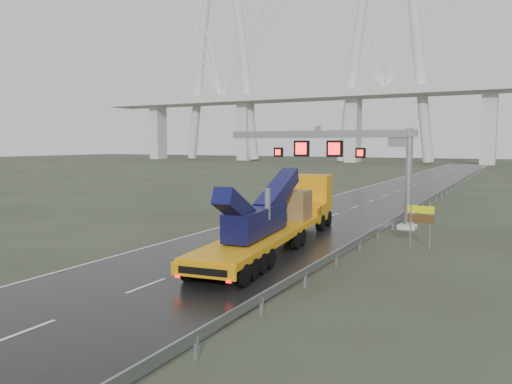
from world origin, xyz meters
The scene contains 8 objects.
ground centered at (0.00, 0.00, 0.00)m, with size 400.00×400.00×0.00m, color #2E3324.
road centered at (0.00, 40.00, 0.01)m, with size 11.00×200.00×0.02m, color black.
guardrail centered at (6.10, 30.00, 0.70)m, with size 0.20×140.00×1.40m, color gray, non-canonical shape.
sign_gantry centered at (2.10, 17.99, 5.61)m, with size 14.90×1.20×7.42m.
cable_stayed_bridge centered at (-55.00, 140.00, 50.01)m, with size 170.00×14.00×110.00m.
heavy_haul_truck centered at (1.12, 9.71, 1.76)m, with size 5.28×19.57×4.56m.
exit_sign_pair centered at (8.95, 11.31, 1.81)m, with size 1.51×0.18×2.58m.
striped_barrier centered at (6.92, 18.32, 0.59)m, with size 0.69×0.37×1.17m, color red.
Camera 1 is at (13.99, -18.16, 6.09)m, focal length 35.00 mm.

